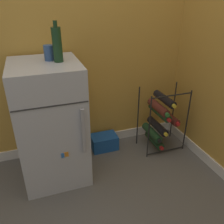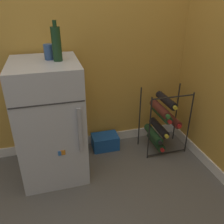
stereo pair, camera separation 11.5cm
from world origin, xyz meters
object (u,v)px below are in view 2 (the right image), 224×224
at_px(fridge_top_bottle, 56,44).
at_px(soda_box, 105,142).
at_px(mini_fridge, 51,121).
at_px(fridge_top_cup, 49,52).
at_px(wine_rack, 161,121).

bearing_deg(fridge_top_bottle, soda_box, 27.56).
relative_size(mini_fridge, fridge_top_cup, 8.88).
bearing_deg(wine_rack, soda_box, 163.09).
relative_size(wine_rack, fridge_top_cup, 5.76).
bearing_deg(soda_box, mini_fridge, -159.14).
bearing_deg(soda_box, fridge_top_cup, -162.43).
bearing_deg(fridge_top_cup, fridge_top_bottle, -47.00).
distance_m(wine_rack, fridge_top_bottle, 1.15).
height_order(fridge_top_cup, fridge_top_bottle, fridge_top_bottle).
bearing_deg(mini_fridge, soda_box, 20.86).
bearing_deg(wine_rack, mini_fridge, -178.16).
xyz_separation_m(mini_fridge, wine_rack, (0.98, 0.03, -0.16)).
bearing_deg(soda_box, wine_rack, -16.91).
distance_m(fridge_top_cup, fridge_top_bottle, 0.10).
distance_m(mini_fridge, soda_box, 0.65).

